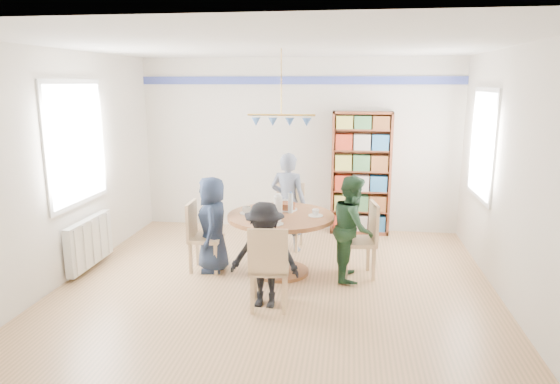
% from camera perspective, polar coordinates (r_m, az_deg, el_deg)
% --- Properties ---
extents(ground, '(5.00, 5.00, 0.00)m').
position_cam_1_polar(ground, '(5.86, -0.55, -10.93)').
color(ground, tan).
extents(room_shell, '(5.00, 5.00, 5.00)m').
position_cam_1_polar(room_shell, '(6.31, -1.76, 6.30)').
color(room_shell, white).
rests_on(room_shell, ground).
extents(radiator, '(0.12, 1.00, 0.60)m').
position_cam_1_polar(radiator, '(6.77, -20.93, -5.36)').
color(radiator, silver).
rests_on(radiator, ground).
extents(dining_table, '(1.30, 1.30, 0.75)m').
position_cam_1_polar(dining_table, '(6.12, 0.09, -4.35)').
color(dining_table, brown).
rests_on(dining_table, ground).
extents(chair_left, '(0.40, 0.40, 0.88)m').
position_cam_1_polar(chair_left, '(6.32, -9.14, -4.64)').
color(chair_left, '#D4AF83').
rests_on(chair_left, ground).
extents(chair_right, '(0.47, 0.47, 0.92)m').
position_cam_1_polar(chair_right, '(6.13, 9.63, -4.99)').
color(chair_right, '#D4AF83').
rests_on(chair_right, ground).
extents(chair_far, '(0.45, 0.45, 0.92)m').
position_cam_1_polar(chair_far, '(7.12, 1.03, -2.32)').
color(chair_far, '#D4AF83').
rests_on(chair_far, ground).
extents(chair_near, '(0.43, 0.43, 0.91)m').
position_cam_1_polar(chair_near, '(5.14, -1.30, -8.30)').
color(chair_near, '#D4AF83').
rests_on(chair_near, ground).
extents(person_left, '(0.50, 0.66, 1.20)m').
position_cam_1_polar(person_left, '(6.25, -7.71, -3.68)').
color(person_left, '#1B253B').
rests_on(person_left, ground).
extents(person_right, '(0.49, 0.62, 1.26)m').
position_cam_1_polar(person_right, '(6.01, 8.31, -4.06)').
color(person_right, '#1C3821').
rests_on(person_right, ground).
extents(person_far, '(0.57, 0.43, 1.39)m').
position_cam_1_polar(person_far, '(6.93, 0.93, -1.17)').
color(person_far, gray).
rests_on(person_far, ground).
extents(person_near, '(0.76, 0.47, 1.13)m').
position_cam_1_polar(person_near, '(5.23, -1.76, -7.22)').
color(person_near, black).
rests_on(person_near, ground).
extents(bookshelf, '(0.90, 0.27, 1.89)m').
position_cam_1_polar(bookshelf, '(7.78, 9.23, 1.99)').
color(bookshelf, brown).
rests_on(bookshelf, ground).
extents(tableware, '(1.02, 1.02, 0.27)m').
position_cam_1_polar(tableware, '(6.08, -0.08, -2.00)').
color(tableware, white).
rests_on(tableware, dining_table).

